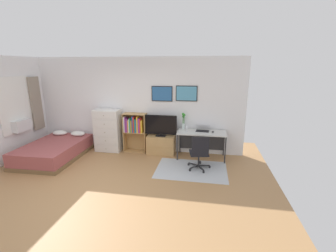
{
  "coord_description": "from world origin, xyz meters",
  "views": [
    {
      "loc": [
        2.03,
        -3.86,
        2.45
      ],
      "look_at": [
        1.09,
        1.5,
        1.01
      ],
      "focal_mm": 24.35,
      "sensor_mm": 36.0,
      "label": 1
    }
  ],
  "objects_px": {
    "dresser": "(108,130)",
    "television": "(161,126)",
    "bamboo_vase": "(183,121)",
    "tv_stand": "(161,145)",
    "computer_mouse": "(213,132)",
    "bookshelf": "(134,128)",
    "desk": "(202,136)",
    "bed": "(55,150)",
    "laptop": "(203,129)",
    "wine_glass": "(187,127)",
    "office_chair": "(199,152)"
  },
  "relations": [
    {
      "from": "bookshelf",
      "to": "office_chair",
      "type": "bearing_deg",
      "value": -25.74
    },
    {
      "from": "bookshelf",
      "to": "dresser",
      "type": "bearing_deg",
      "value": -176.0
    },
    {
      "from": "bamboo_vase",
      "to": "computer_mouse",
      "type": "bearing_deg",
      "value": -15.05
    },
    {
      "from": "dresser",
      "to": "laptop",
      "type": "distance_m",
      "value": 2.75
    },
    {
      "from": "television",
      "to": "computer_mouse",
      "type": "xyz_separation_m",
      "value": [
        1.43,
        -0.09,
        -0.08
      ]
    },
    {
      "from": "computer_mouse",
      "to": "bamboo_vase",
      "type": "bearing_deg",
      "value": 164.95
    },
    {
      "from": "laptop",
      "to": "tv_stand",
      "type": "bearing_deg",
      "value": -175.93
    },
    {
      "from": "tv_stand",
      "to": "bamboo_vase",
      "type": "relative_size",
      "value": 1.7
    },
    {
      "from": "dresser",
      "to": "bamboo_vase",
      "type": "distance_m",
      "value": 2.23
    },
    {
      "from": "dresser",
      "to": "bamboo_vase",
      "type": "bearing_deg",
      "value": 3.23
    },
    {
      "from": "bed",
      "to": "desk",
      "type": "bearing_deg",
      "value": 9.37
    },
    {
      "from": "television",
      "to": "wine_glass",
      "type": "xyz_separation_m",
      "value": [
        0.73,
        -0.13,
        0.04
      ]
    },
    {
      "from": "bed",
      "to": "desk",
      "type": "height_order",
      "value": "desk"
    },
    {
      "from": "dresser",
      "to": "computer_mouse",
      "type": "xyz_separation_m",
      "value": [
        3.01,
        -0.09,
        0.14
      ]
    },
    {
      "from": "computer_mouse",
      "to": "tv_stand",
      "type": "bearing_deg",
      "value": 175.61
    },
    {
      "from": "laptop",
      "to": "wine_glass",
      "type": "distance_m",
      "value": 0.46
    },
    {
      "from": "desk",
      "to": "laptop",
      "type": "relative_size",
      "value": 3.05
    },
    {
      "from": "computer_mouse",
      "to": "bed",
      "type": "bearing_deg",
      "value": -170.85
    },
    {
      "from": "laptop",
      "to": "computer_mouse",
      "type": "bearing_deg",
      "value": -17.73
    },
    {
      "from": "bookshelf",
      "to": "wine_glass",
      "type": "xyz_separation_m",
      "value": [
        1.53,
        -0.19,
        0.17
      ]
    },
    {
      "from": "office_chair",
      "to": "bamboo_vase",
      "type": "bearing_deg",
      "value": 106.25
    },
    {
      "from": "television",
      "to": "bamboo_vase",
      "type": "distance_m",
      "value": 0.64
    },
    {
      "from": "bookshelf",
      "to": "bamboo_vase",
      "type": "xyz_separation_m",
      "value": [
        1.41,
        0.07,
        0.25
      ]
    },
    {
      "from": "television",
      "to": "office_chair",
      "type": "distance_m",
      "value": 1.46
    },
    {
      "from": "television",
      "to": "desk",
      "type": "xyz_separation_m",
      "value": [
        1.14,
        -0.01,
        -0.23
      ]
    },
    {
      "from": "desk",
      "to": "laptop",
      "type": "bearing_deg",
      "value": 55.13
    },
    {
      "from": "bamboo_vase",
      "to": "tv_stand",
      "type": "bearing_deg",
      "value": -169.98
    },
    {
      "from": "desk",
      "to": "television",
      "type": "bearing_deg",
      "value": 179.7
    },
    {
      "from": "laptop",
      "to": "computer_mouse",
      "type": "relative_size",
      "value": 4.09
    },
    {
      "from": "wine_glass",
      "to": "tv_stand",
      "type": "bearing_deg",
      "value": 168.45
    },
    {
      "from": "bed",
      "to": "office_chair",
      "type": "distance_m",
      "value": 3.93
    },
    {
      "from": "television",
      "to": "laptop",
      "type": "xyz_separation_m",
      "value": [
        1.16,
        0.02,
        -0.03
      ]
    },
    {
      "from": "tv_stand",
      "to": "bed",
      "type": "bearing_deg",
      "value": -164.23
    },
    {
      "from": "bed",
      "to": "television",
      "type": "xyz_separation_m",
      "value": [
        2.81,
        0.77,
        0.62
      ]
    },
    {
      "from": "tv_stand",
      "to": "wine_glass",
      "type": "relative_size",
      "value": 4.35
    },
    {
      "from": "dresser",
      "to": "television",
      "type": "distance_m",
      "value": 1.6
    },
    {
      "from": "bed",
      "to": "tv_stand",
      "type": "relative_size",
      "value": 2.59
    },
    {
      "from": "dresser",
      "to": "computer_mouse",
      "type": "relative_size",
      "value": 11.89
    },
    {
      "from": "bookshelf",
      "to": "laptop",
      "type": "xyz_separation_m",
      "value": [
        1.95,
        -0.04,
        0.1
      ]
    },
    {
      "from": "dresser",
      "to": "computer_mouse",
      "type": "bearing_deg",
      "value": -1.8
    },
    {
      "from": "dresser",
      "to": "tv_stand",
      "type": "relative_size",
      "value": 1.58
    },
    {
      "from": "bed",
      "to": "bookshelf",
      "type": "bearing_deg",
      "value": 20.87
    },
    {
      "from": "laptop",
      "to": "bamboo_vase",
      "type": "relative_size",
      "value": 0.92
    },
    {
      "from": "dresser",
      "to": "bookshelf",
      "type": "xyz_separation_m",
      "value": [
        0.79,
        0.06,
        0.09
      ]
    },
    {
      "from": "tv_stand",
      "to": "office_chair",
      "type": "xyz_separation_m",
      "value": [
        1.12,
        -0.88,
        0.19
      ]
    },
    {
      "from": "office_chair",
      "to": "television",
      "type": "bearing_deg",
      "value": 131.86
    },
    {
      "from": "desk",
      "to": "bamboo_vase",
      "type": "relative_size",
      "value": 2.81
    },
    {
      "from": "tv_stand",
      "to": "computer_mouse",
      "type": "distance_m",
      "value": 1.52
    },
    {
      "from": "bed",
      "to": "computer_mouse",
      "type": "bearing_deg",
      "value": 7.56
    },
    {
      "from": "computer_mouse",
      "to": "bamboo_vase",
      "type": "xyz_separation_m",
      "value": [
        -0.81,
        0.22,
        0.2
      ]
    }
  ]
}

